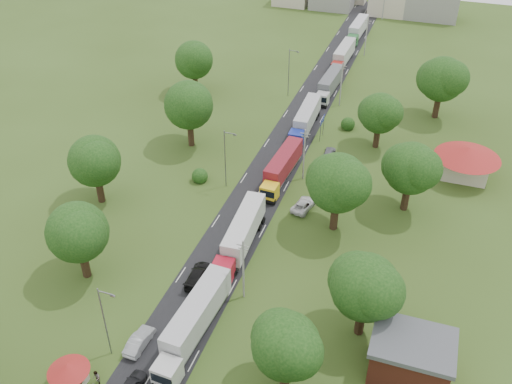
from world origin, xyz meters
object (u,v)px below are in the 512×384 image
at_px(truck_0, 193,322).
at_px(car_lane_mid, 139,341).
at_px(info_sign, 322,123).
at_px(guard_booth, 69,372).

relative_size(truck_0, car_lane_mid, 3.33).
distance_m(truck_0, car_lane_mid, 6.41).
height_order(info_sign, car_lane_mid, info_sign).
xyz_separation_m(guard_booth, info_sign, (12.40, 60.00, 0.84)).
bearing_deg(car_lane_mid, guard_booth, 60.68).
bearing_deg(truck_0, guard_booth, -132.40).
height_order(info_sign, truck_0, truck_0).
xyz_separation_m(guard_booth, car_lane_mid, (4.20, 7.00, -1.38)).
relative_size(info_sign, truck_0, 0.26).
xyz_separation_m(info_sign, truck_0, (-2.95, -49.66, -0.68)).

